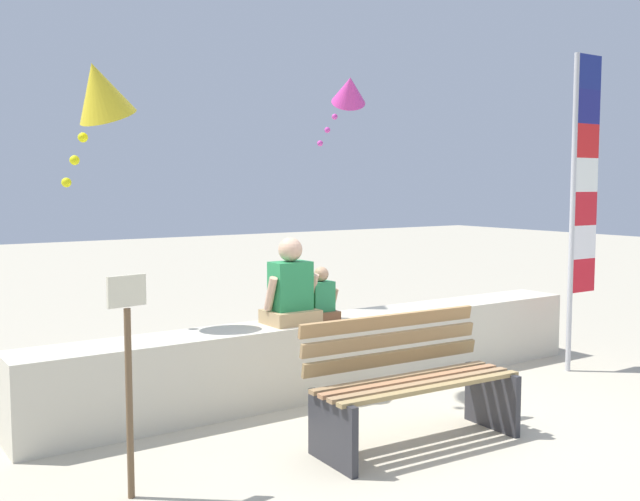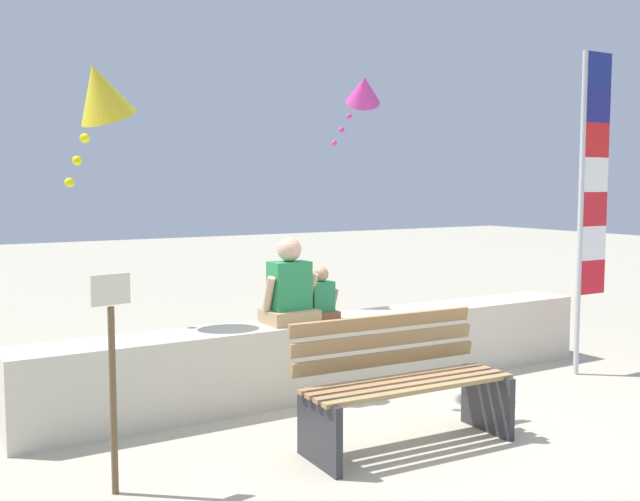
# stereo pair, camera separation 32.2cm
# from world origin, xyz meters

# --- Properties ---
(ground_plane) EXTENTS (40.00, 40.00, 0.00)m
(ground_plane) POSITION_xyz_m (0.00, 0.00, 0.00)
(ground_plane) COLOR #B5AB94
(seawall_ledge) EXTENTS (5.51, 0.51, 0.65)m
(seawall_ledge) POSITION_xyz_m (0.00, 1.33, 0.33)
(seawall_ledge) COLOR beige
(seawall_ledge) RESTS_ON ground
(park_bench) EXTENTS (1.56, 0.68, 0.88)m
(park_bench) POSITION_xyz_m (-0.33, -0.06, 0.41)
(park_bench) COLOR #9D8252
(park_bench) RESTS_ON ground
(person_adult) EXTENTS (0.48, 0.35, 0.73)m
(person_adult) POSITION_xyz_m (-0.47, 1.31, 0.93)
(person_adult) COLOR tan
(person_adult) RESTS_ON seawall_ledge
(person_child) EXTENTS (0.30, 0.22, 0.46)m
(person_child) POSITION_xyz_m (-0.16, 1.31, 0.83)
(person_child) COLOR brown
(person_child) RESTS_ON seawall_ledge
(flag_banner) EXTENTS (0.39, 0.05, 3.06)m
(flag_banner) POSITION_xyz_m (2.39, 0.59, 1.77)
(flag_banner) COLOR #B7B7BC
(flag_banner) RESTS_ON ground
(kite_yellow) EXTENTS (0.74, 0.73, 1.05)m
(kite_yellow) POSITION_xyz_m (-1.85, 1.93, 2.55)
(kite_yellow) COLOR yellow
(kite_magenta) EXTENTS (0.74, 0.75, 1.05)m
(kite_magenta) POSITION_xyz_m (2.31, 4.28, 3.09)
(kite_magenta) COLOR #DB3D9E
(sign_post) EXTENTS (0.24, 0.06, 1.31)m
(sign_post) POSITION_xyz_m (-2.29, 0.14, 0.77)
(sign_post) COLOR brown
(sign_post) RESTS_ON ground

